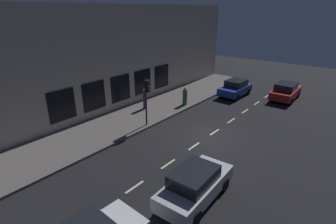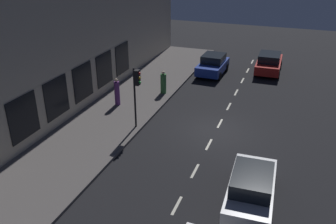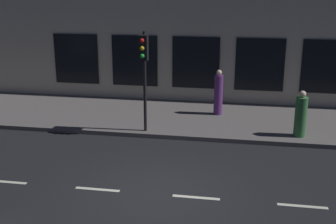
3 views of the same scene
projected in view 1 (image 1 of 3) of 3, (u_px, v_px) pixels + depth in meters
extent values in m
plane|color=black|center=(207.00, 137.00, 17.66)|extent=(60.00, 60.00, 0.00)
cube|color=#5B5654|center=(141.00, 114.00, 21.28)|extent=(4.50, 32.00, 0.15)
cube|color=#B2A893|center=(116.00, 60.00, 21.25)|extent=(0.60, 32.00, 8.42)
cube|color=black|center=(162.00, 76.00, 25.79)|extent=(0.04, 2.01, 2.20)
cube|color=black|center=(143.00, 82.00, 23.85)|extent=(0.04, 2.01, 2.20)
cube|color=black|center=(121.00, 88.00, 21.92)|extent=(0.04, 2.01, 2.20)
cube|color=black|center=(94.00, 96.00, 19.99)|extent=(0.04, 2.01, 2.20)
cube|color=black|center=(62.00, 106.00, 18.05)|extent=(0.04, 2.01, 2.20)
cube|color=beige|center=(275.00, 90.00, 27.81)|extent=(0.12, 1.20, 0.01)
cube|color=beige|center=(267.00, 96.00, 25.93)|extent=(0.12, 1.20, 0.01)
cube|color=beige|center=(257.00, 103.00, 24.04)|extent=(0.12, 1.20, 0.01)
cube|color=beige|center=(245.00, 111.00, 22.16)|extent=(0.12, 1.20, 0.01)
cube|color=beige|center=(231.00, 121.00, 20.27)|extent=(0.12, 1.20, 0.01)
cube|color=beige|center=(215.00, 132.00, 18.39)|extent=(0.12, 1.20, 0.01)
cube|color=beige|center=(194.00, 146.00, 16.50)|extent=(0.12, 1.20, 0.01)
cube|color=beige|center=(168.00, 164.00, 14.62)|extent=(0.12, 1.20, 0.01)
cube|color=beige|center=(135.00, 187.00, 12.73)|extent=(0.12, 1.20, 0.01)
cube|color=beige|center=(90.00, 218.00, 10.85)|extent=(0.12, 1.20, 0.01)
cylinder|color=black|center=(146.00, 102.00, 18.58)|extent=(0.11, 0.11, 3.47)
cube|color=black|center=(147.00, 86.00, 18.02)|extent=(0.26, 0.32, 0.84)
sphere|color=red|center=(149.00, 83.00, 17.85)|extent=(0.15, 0.15, 0.15)
sphere|color=gold|center=(149.00, 86.00, 17.94)|extent=(0.15, 0.15, 0.15)
sphere|color=green|center=(149.00, 90.00, 18.04)|extent=(0.15, 0.15, 0.15)
cube|color=red|center=(286.00, 93.00, 24.92)|extent=(1.94, 4.35, 0.70)
cube|color=black|center=(286.00, 86.00, 24.55)|extent=(1.68, 2.27, 0.60)
cylinder|color=black|center=(280.00, 91.00, 26.51)|extent=(0.23, 0.64, 0.64)
cylinder|color=black|center=(298.00, 94.00, 25.52)|extent=(0.23, 0.64, 0.64)
cylinder|color=black|center=(271.00, 97.00, 24.55)|extent=(0.23, 0.64, 0.64)
cylinder|color=black|center=(291.00, 101.00, 23.55)|extent=(0.23, 0.64, 0.64)
cube|color=#1E389E|center=(235.00, 90.00, 25.80)|extent=(1.96, 3.86, 0.70)
cube|color=black|center=(236.00, 83.00, 25.67)|extent=(1.69, 2.03, 0.60)
cylinder|color=black|center=(237.00, 97.00, 24.56)|extent=(0.24, 0.65, 0.64)
cylinder|color=black|center=(221.00, 94.00, 25.60)|extent=(0.24, 0.65, 0.64)
cylinder|color=black|center=(248.00, 92.00, 26.23)|extent=(0.24, 0.65, 0.64)
cylinder|color=black|center=(232.00, 89.00, 27.27)|extent=(0.24, 0.65, 0.64)
cube|color=#B7B7BC|center=(196.00, 187.00, 11.75)|extent=(1.91, 4.27, 0.70)
cube|color=black|center=(194.00, 176.00, 11.38)|extent=(1.62, 2.24, 0.60)
cylinder|color=black|center=(195.00, 173.00, 13.28)|extent=(0.25, 0.65, 0.64)
cylinder|color=black|center=(224.00, 185.00, 12.38)|extent=(0.25, 0.65, 0.64)
cylinder|color=black|center=(163.00, 201.00, 11.34)|extent=(0.25, 0.65, 0.64)
cylinder|color=black|center=(196.00, 218.00, 10.44)|extent=(0.25, 0.65, 0.64)
cylinder|color=black|center=(104.00, 224.00, 10.13)|extent=(0.25, 0.65, 0.64)
cylinder|color=#336B38|center=(185.00, 97.00, 22.99)|extent=(0.56, 0.56, 1.37)
sphere|color=beige|center=(185.00, 88.00, 22.69)|extent=(0.22, 0.22, 0.22)
cube|color=beige|center=(184.00, 89.00, 22.67)|extent=(0.07, 0.07, 0.06)
cylinder|color=#5B2D70|center=(145.00, 100.00, 22.05)|extent=(0.48, 0.48, 1.56)
sphere|color=beige|center=(145.00, 90.00, 21.73)|extent=(0.21, 0.21, 0.21)
cube|color=beige|center=(143.00, 90.00, 21.72)|extent=(0.07, 0.07, 0.06)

